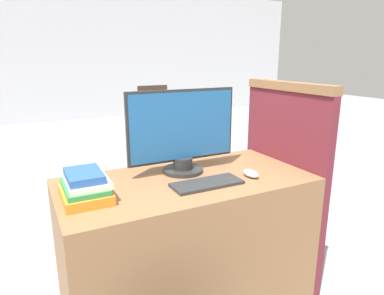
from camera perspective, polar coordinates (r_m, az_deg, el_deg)
name	(u,v)px	position (r m, az deg, el deg)	size (l,w,h in m)	color
wall_back	(51,54)	(7.85, -22.44, 14.20)	(12.00, 0.06, 2.80)	silver
desk	(187,243)	(1.93, -0.90, -15.61)	(1.29, 0.65, 0.74)	#8C603D
carrel_divider	(283,180)	(2.19, 14.89, -5.26)	(0.07, 0.68, 1.21)	maroon
monitor	(182,133)	(1.82, -1.60, 2.49)	(0.61, 0.22, 0.45)	#282828
keyboard	(207,184)	(1.69, 2.50, -6.03)	(0.35, 0.14, 0.02)	#2D2D2D
mouse	(251,173)	(1.82, 9.78, -4.29)	(0.06, 0.11, 0.04)	silver
book_stack	(85,187)	(1.59, -17.36, -6.23)	(0.20, 0.29, 0.12)	orange
far_chair	(156,117)	(4.94, -6.01, 5.01)	(0.44, 0.44, 0.95)	#38281E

